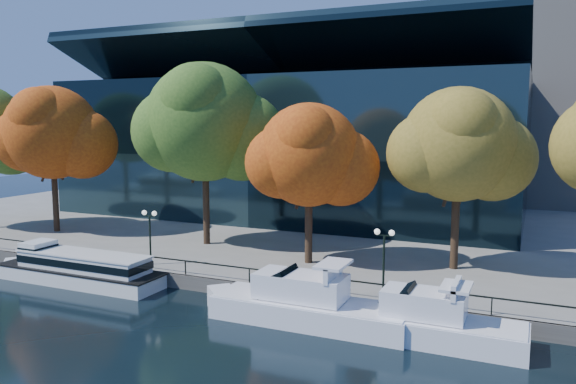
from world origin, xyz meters
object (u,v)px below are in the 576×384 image
at_px(lamp_2, 384,246).
at_px(tree_2, 206,125).
at_px(tree_3, 311,157).
at_px(cruiser_far, 424,321).
at_px(cruiser_near, 302,303).
at_px(tree_4, 460,147).
at_px(tree_1, 53,135).
at_px(tour_boat, 75,267).
at_px(lamp_1, 150,225).

bearing_deg(lamp_2, tree_2, 156.20).
bearing_deg(lamp_2, tree_3, 143.02).
distance_m(cruiser_far, tree_3, 15.76).
xyz_separation_m(tree_2, tree_3, (10.42, -2.45, -2.31)).
distance_m(cruiser_near, tree_3, 12.50).
xyz_separation_m(tree_3, tree_4, (10.20, 2.66, 0.83)).
height_order(tree_1, tree_3, tree_1).
distance_m(tree_2, lamp_2, 20.27).
bearing_deg(cruiser_near, cruiser_far, 0.36).
relative_size(tour_boat, lamp_1, 3.56).
bearing_deg(lamp_1, tree_4, 20.65).
bearing_deg(lamp_2, cruiser_far, -51.40).
relative_size(cruiser_far, tree_2, 0.69).
height_order(cruiser_far, tree_2, tree_2).
xyz_separation_m(cruiser_near, tree_1, (-29.84, 10.62, 9.10)).
height_order(tree_1, lamp_1, tree_1).
bearing_deg(tree_3, tree_2, 166.79).
distance_m(tree_3, tree_4, 10.58).
bearing_deg(tree_3, tour_boat, -150.07).
height_order(tree_2, lamp_2, tree_2).
distance_m(tree_1, tree_2, 16.31).
height_order(tour_boat, tree_1, tree_1).
bearing_deg(cruiser_far, tour_boat, 178.30).
relative_size(tour_boat, tree_4, 1.11).
bearing_deg(tree_3, tree_1, 177.10).
height_order(tree_2, lamp_1, tree_2).
distance_m(cruiser_far, tree_4, 14.69).
distance_m(tree_4, lamp_1, 23.00).
height_order(cruiser_near, tree_1, tree_1).
distance_m(cruiser_near, tree_4, 16.29).
distance_m(tree_4, lamp_2, 10.28).
xyz_separation_m(tour_boat, cruiser_near, (17.91, -0.78, -0.00)).
bearing_deg(tree_4, tree_2, -179.41).
relative_size(tree_1, lamp_2, 3.44).
height_order(tree_4, lamp_1, tree_4).
bearing_deg(tour_boat, cruiser_near, -2.50).
bearing_deg(tree_2, cruiser_far, -29.60).
bearing_deg(tour_boat, tree_4, 24.07).
bearing_deg(lamp_2, tree_1, 168.96).
xyz_separation_m(tree_2, lamp_1, (-0.21, -7.64, -7.25)).
bearing_deg(tree_1, lamp_2, -11.04).
bearing_deg(cruiser_near, tree_2, 139.25).
height_order(lamp_1, lamp_2, same).
distance_m(tour_boat, cruiser_far, 24.86).
bearing_deg(cruiser_far, tree_4, 89.57).
height_order(cruiser_far, tree_1, tree_1).
height_order(cruiser_far, tree_4, tree_4).
bearing_deg(cruiser_far, cruiser_near, -179.64).
bearing_deg(tree_2, lamp_2, -23.80).
bearing_deg(tour_boat, lamp_1, 38.70).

